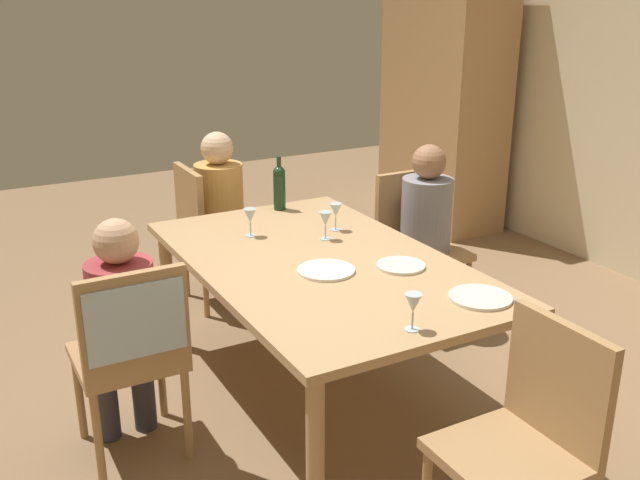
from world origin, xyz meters
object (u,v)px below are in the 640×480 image
Objects in this scene: person_woman_host at (224,205)px; armoire_cabinet at (444,97)px; chair_left_end at (208,226)px; wine_glass_near_right at (325,220)px; person_man_bearded at (122,318)px; dinner_plate_guest_left at (401,266)px; person_man_guest at (429,224)px; dining_table at (320,273)px; wine_glass_far at (413,304)px; wine_glass_near_left at (336,211)px; chair_near at (132,340)px; dinner_plate_guest_right at (480,297)px; wine_bottle_tall_green at (279,186)px; dinner_plate_host at (326,270)px; wine_glass_centre at (250,217)px; chair_right_end at (529,432)px; chair_far_left at (416,237)px.

armoire_cabinet is at bearing 107.41° from person_woman_host.
chair_left_end reaches higher than wine_glass_near_right.
chair_left_end is 1.57m from person_man_bearded.
person_man_guest is at bearing 135.07° from dinner_plate_guest_left.
dining_table is 0.85m from wine_glass_far.
chair_near is at bearing -69.02° from wine_glass_near_left.
armoire_cabinet reaches higher than dinner_plate_guest_right.
wine_glass_near_left is at bearing 11.18° from wine_bottle_tall_green.
person_woman_host is 1.62m from dinner_plate_guest_left.
dinner_plate_guest_left is (0.12, 0.34, 0.00)m from dinner_plate_host.
chair_right_end is at bearing 7.50° from wine_glass_centre.
dinner_plate_guest_right is (-0.10, 0.42, -0.10)m from wine_glass_far.
wine_glass_near_right is at bearing -167.08° from dinner_plate_guest_left.
person_man_guest is at bearing 152.67° from dinner_plate_guest_right.
wine_bottle_tall_green is at bearing -173.56° from dinner_plate_guest_right.
chair_right_end is 6.17× the size of wine_glass_near_left.
dining_table is 12.75× the size of wine_glass_far.
dining_table is at bearing 176.43° from wine_glass_far.
armoire_cabinet is 6.88× the size of wine_bottle_tall_green.
person_woman_host reaches higher than wine_glass_far.
person_man_bearded reaches higher than chair_far_left.
wine_bottle_tall_green is at bearing 40.20° from chair_near.
chair_right_end is 1.85m from wine_glass_centre.
dinner_plate_guest_left is (-1.06, 0.20, 0.21)m from chair_right_end.
chair_near is 1.46m from dinner_plate_guest_right.
person_man_guest is at bearing 118.83° from dinner_plate_host.
dining_table is at bearing 3.75° from chair_right_end.
wine_glass_far is 0.44m from dinner_plate_guest_right.
chair_near is at bearing -33.92° from person_woman_host.
person_man_guest is at bearing 48.23° from chair_left_end.
wine_bottle_tall_green is 1.19× the size of dinner_plate_host.
chair_far_left is at bearing -25.12° from chair_right_end.
dinner_plate_guest_right is (2.78, -1.95, -0.36)m from armoire_cabinet.
person_man_guest is 0.69m from wine_glass_near_left.
chair_left_end is at bearing -166.87° from dinner_plate_guest_left.
dinner_plate_guest_left is 0.47m from dinner_plate_guest_right.
dinner_plate_host is (-0.68, 0.00, -0.10)m from wine_glass_far.
dinner_plate_host is 0.71m from dinner_plate_guest_right.
dinner_plate_host is (0.66, -1.00, 0.21)m from chair_far_left.
armoire_cabinet is 3.25m from dinner_plate_host.
dinner_plate_host is at bearing -34.00° from wine_glass_near_left.
armoire_cabinet is 8.22× the size of dinner_plate_guest_right.
armoire_cabinet is at bearing 129.86° from wine_glass_near_left.
dining_table is 0.89m from wine_bottle_tall_green.
person_woman_host reaches higher than person_man_bearded.
wine_glass_far reaches higher than dinner_plate_guest_right.
wine_glass_centre is at bearing 29.74° from person_man_bearded.
dining_table is at bearing -34.10° from wine_glass_near_right.
chair_right_end reaches higher than dinner_plate_host.
chair_left_end is 1.09m from wine_glass_near_left.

